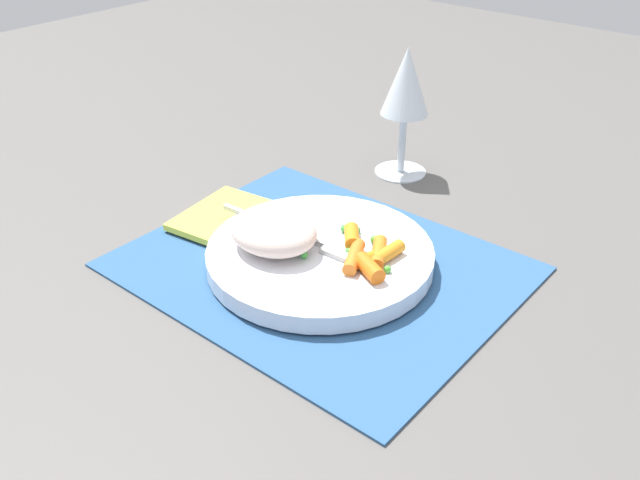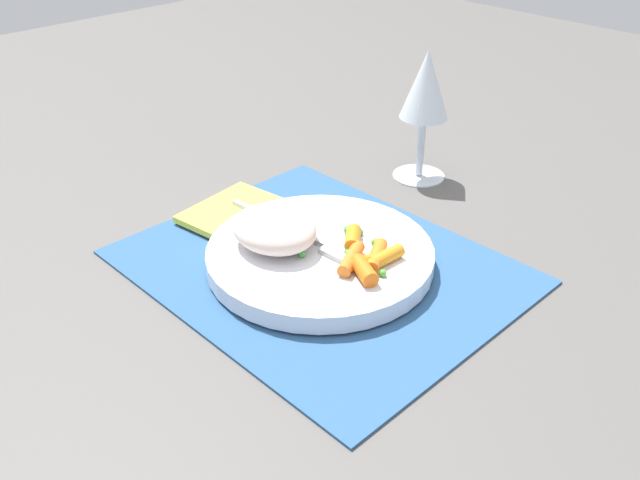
{
  "view_description": "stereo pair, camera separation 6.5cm",
  "coord_description": "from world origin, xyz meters",
  "px_view_note": "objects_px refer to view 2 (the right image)",
  "views": [
    {
      "loc": [
        0.41,
        -0.49,
        0.42
      ],
      "look_at": [
        0.0,
        0.0,
        0.04
      ],
      "focal_mm": 38.76,
      "sensor_mm": 36.0,
      "label": 1
    },
    {
      "loc": [
        0.45,
        -0.44,
        0.42
      ],
      "look_at": [
        0.0,
        0.0,
        0.04
      ],
      "focal_mm": 38.76,
      "sensor_mm": 36.0,
      "label": 2
    }
  ],
  "objects_px": {
    "wine_glass": "(426,90)",
    "napkin": "(234,209)",
    "rice_mound": "(274,229)",
    "carrot_portion": "(364,258)",
    "plate": "(320,256)",
    "fork": "(303,237)"
  },
  "relations": [
    {
      "from": "wine_glass",
      "to": "napkin",
      "type": "height_order",
      "value": "wine_glass"
    },
    {
      "from": "carrot_portion",
      "to": "napkin",
      "type": "height_order",
      "value": "carrot_portion"
    },
    {
      "from": "fork",
      "to": "wine_glass",
      "type": "height_order",
      "value": "wine_glass"
    },
    {
      "from": "fork",
      "to": "napkin",
      "type": "bearing_deg",
      "value": 177.5
    },
    {
      "from": "rice_mound",
      "to": "carrot_portion",
      "type": "distance_m",
      "value": 0.1
    },
    {
      "from": "napkin",
      "to": "plate",
      "type": "bearing_deg",
      "value": -1.53
    },
    {
      "from": "plate",
      "to": "fork",
      "type": "height_order",
      "value": "fork"
    },
    {
      "from": "fork",
      "to": "napkin",
      "type": "xyz_separation_m",
      "value": [
        -0.13,
        0.01,
        -0.02
      ]
    },
    {
      "from": "plate",
      "to": "napkin",
      "type": "bearing_deg",
      "value": 178.47
    },
    {
      "from": "plate",
      "to": "rice_mound",
      "type": "xyz_separation_m",
      "value": [
        -0.04,
        -0.03,
        0.03
      ]
    },
    {
      "from": "plate",
      "to": "carrot_portion",
      "type": "bearing_deg",
      "value": 11.31
    },
    {
      "from": "carrot_portion",
      "to": "wine_glass",
      "type": "height_order",
      "value": "wine_glass"
    },
    {
      "from": "carrot_portion",
      "to": "plate",
      "type": "bearing_deg",
      "value": -168.69
    },
    {
      "from": "carrot_portion",
      "to": "fork",
      "type": "bearing_deg",
      "value": -171.2
    },
    {
      "from": "rice_mound",
      "to": "napkin",
      "type": "xyz_separation_m",
      "value": [
        -0.12,
        0.03,
        -0.04
      ]
    },
    {
      "from": "fork",
      "to": "napkin",
      "type": "relative_size",
      "value": 1.65
    },
    {
      "from": "plate",
      "to": "fork",
      "type": "relative_size",
      "value": 1.27
    },
    {
      "from": "wine_glass",
      "to": "napkin",
      "type": "xyz_separation_m",
      "value": [
        -0.09,
        -0.25,
        -0.11
      ]
    },
    {
      "from": "wine_glass",
      "to": "napkin",
      "type": "bearing_deg",
      "value": -109.54
    },
    {
      "from": "rice_mound",
      "to": "carrot_portion",
      "type": "bearing_deg",
      "value": 23.81
    },
    {
      "from": "plate",
      "to": "fork",
      "type": "xyz_separation_m",
      "value": [
        -0.03,
        -0.0,
        0.01
      ]
    },
    {
      "from": "rice_mound",
      "to": "napkin",
      "type": "bearing_deg",
      "value": 163.61
    }
  ]
}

